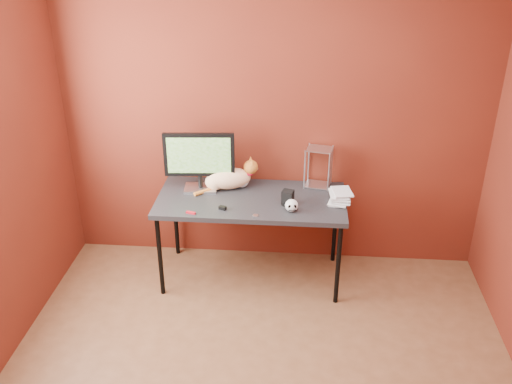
# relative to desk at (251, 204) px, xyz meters

# --- Properties ---
(room) EXTENTS (3.52, 3.52, 2.61)m
(room) POSITION_rel_desk_xyz_m (0.15, -1.37, 0.75)
(room) COLOR brown
(room) RESTS_ON ground
(desk) EXTENTS (1.50, 0.70, 0.75)m
(desk) POSITION_rel_desk_xyz_m (0.00, 0.00, 0.00)
(desk) COLOR black
(desk) RESTS_ON ground
(monitor) EXTENTS (0.57, 0.20, 0.49)m
(monitor) POSITION_rel_desk_xyz_m (-0.43, 0.12, 0.32)
(monitor) COLOR #BCBDC1
(monitor) RESTS_ON desk
(cat) EXTENTS (0.50, 0.33, 0.26)m
(cat) POSITION_rel_desk_xyz_m (-0.20, 0.17, 0.14)
(cat) COLOR orange
(cat) RESTS_ON desk
(skull_mug) EXTENTS (0.10, 0.10, 0.10)m
(skull_mug) POSITION_rel_desk_xyz_m (0.32, -0.19, 0.10)
(skull_mug) COLOR silver
(skull_mug) RESTS_ON desk
(speaker) EXTENTS (0.10, 0.10, 0.12)m
(speaker) POSITION_rel_desk_xyz_m (0.29, -0.08, 0.11)
(speaker) COLOR black
(speaker) RESTS_ON desk
(book_stack) EXTENTS (0.19, 0.22, 0.98)m
(book_stack) POSITION_rel_desk_xyz_m (0.63, 0.01, 0.54)
(book_stack) COLOR beige
(book_stack) RESTS_ON desk
(wire_rack) EXTENTS (0.22, 0.20, 0.34)m
(wire_rack) POSITION_rel_desk_xyz_m (0.53, 0.27, 0.22)
(wire_rack) COLOR #BCBDC1
(wire_rack) RESTS_ON desk
(pocket_knife) EXTENTS (0.08, 0.04, 0.01)m
(pocket_knife) POSITION_rel_desk_xyz_m (-0.43, -0.29, 0.06)
(pocket_knife) COLOR #B20D1A
(pocket_knife) RESTS_ON desk
(black_gadget) EXTENTS (0.06, 0.05, 0.03)m
(black_gadget) POSITION_rel_desk_xyz_m (-0.20, -0.21, 0.06)
(black_gadget) COLOR black
(black_gadget) RESTS_ON desk
(washer) EXTENTS (0.04, 0.04, 0.00)m
(washer) POSITION_rel_desk_xyz_m (0.06, -0.28, 0.05)
(washer) COLOR #BCBDC1
(washer) RESTS_ON desk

